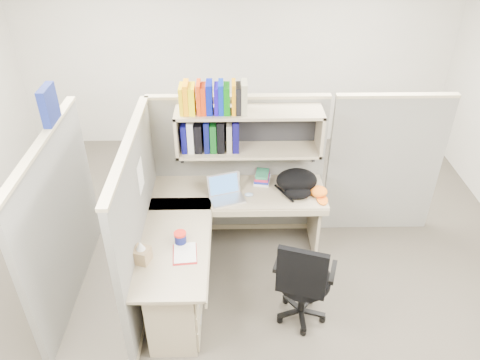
{
  "coord_description": "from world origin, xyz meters",
  "views": [
    {
      "loc": [
        -0.05,
        -3.3,
        3.43
      ],
      "look_at": [
        0.01,
        0.25,
        1.08
      ],
      "focal_mm": 35.0,
      "sensor_mm": 36.0,
      "label": 1
    }
  ],
  "objects_px": {
    "task_chair": "(302,293)",
    "desk": "(194,274)",
    "laptop": "(227,190)",
    "backpack": "(297,184)",
    "snack_canister": "(180,237)"
  },
  "relations": [
    {
      "from": "laptop",
      "to": "snack_canister",
      "type": "xyz_separation_m",
      "value": [
        -0.4,
        -0.63,
        -0.06
      ]
    },
    {
      "from": "desk",
      "to": "laptop",
      "type": "distance_m",
      "value": 0.87
    },
    {
      "from": "backpack",
      "to": "task_chair",
      "type": "bearing_deg",
      "value": -103.21
    },
    {
      "from": "laptop",
      "to": "task_chair",
      "type": "bearing_deg",
      "value": -71.08
    },
    {
      "from": "desk",
      "to": "backpack",
      "type": "bearing_deg",
      "value": 39.31
    },
    {
      "from": "backpack",
      "to": "desk",
      "type": "bearing_deg",
      "value": -151.39
    },
    {
      "from": "backpack",
      "to": "laptop",
      "type": "bearing_deg",
      "value": 176.83
    },
    {
      "from": "desk",
      "to": "laptop",
      "type": "relative_size",
      "value": 5.36
    },
    {
      "from": "desk",
      "to": "snack_canister",
      "type": "relative_size",
      "value": 16.11
    },
    {
      "from": "backpack",
      "to": "task_chair",
      "type": "height_order",
      "value": "task_chair"
    },
    {
      "from": "desk",
      "to": "task_chair",
      "type": "bearing_deg",
      "value": -9.93
    },
    {
      "from": "desk",
      "to": "backpack",
      "type": "xyz_separation_m",
      "value": [
        0.99,
        0.81,
        0.41
      ]
    },
    {
      "from": "desk",
      "to": "backpack",
      "type": "height_order",
      "value": "backpack"
    },
    {
      "from": "task_chair",
      "to": "desk",
      "type": "bearing_deg",
      "value": 170.07
    },
    {
      "from": "laptop",
      "to": "snack_canister",
      "type": "relative_size",
      "value": 3.01
    }
  ]
}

